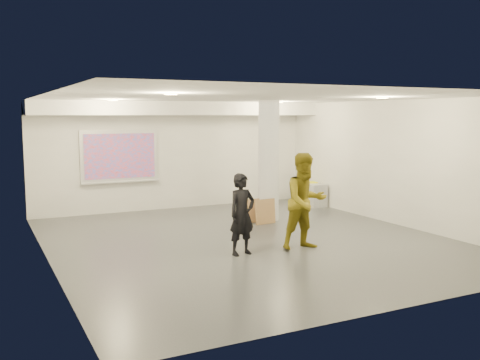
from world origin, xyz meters
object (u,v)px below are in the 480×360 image
credenza (310,194)px  man (305,201)px  projection_screen (120,157)px  column (269,161)px  woman (242,214)px

credenza → man: size_ratio=0.59×
projection_screen → man: bearing=-67.7°
column → man: size_ratio=1.57×
column → man: bearing=-105.6°
woman → projection_screen: bearing=90.0°
credenza → projection_screen: bearing=169.1°
projection_screen → credenza: 5.59m
man → credenza: bearing=55.8°
projection_screen → woman: size_ratio=1.35×
projection_screen → man: projection_screen is taller
woman → man: bearing=-17.3°
projection_screen → credenza: projection_screen is taller
column → woman: 3.55m
projection_screen → man: size_ratio=1.10×
column → man: 3.07m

